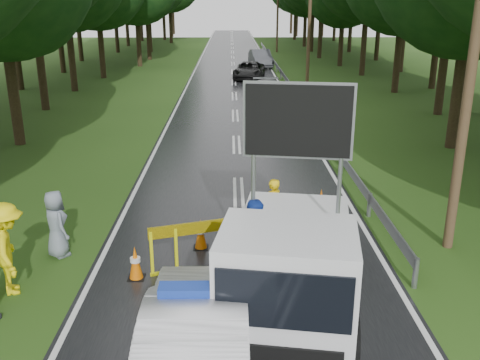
{
  "coord_description": "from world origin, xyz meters",
  "views": [
    {
      "loc": [
        -0.24,
        -10.11,
        5.91
      ],
      "look_at": [
        0.0,
        3.48,
        1.3
      ],
      "focal_mm": 40.0,
      "sensor_mm": 36.0,
      "label": 1
    }
  ],
  "objects_px": {
    "barrier": "(211,232)",
    "queue_car_first": "(289,111)",
    "civilian": "(257,240)",
    "queue_car_fourth": "(261,58)",
    "police_sedan": "(197,336)",
    "work_truck": "(291,261)",
    "queue_car_second": "(268,93)",
    "officer": "(272,208)",
    "queue_car_third": "(249,70)"
  },
  "relations": [
    {
      "from": "barrier",
      "to": "queue_car_first",
      "type": "distance_m",
      "value": 14.7
    },
    {
      "from": "civilian",
      "to": "queue_car_fourth",
      "type": "relative_size",
      "value": 0.39
    },
    {
      "from": "police_sedan",
      "to": "work_truck",
      "type": "xyz_separation_m",
      "value": [
        1.69,
        1.83,
        0.4
      ]
    },
    {
      "from": "queue_car_second",
      "to": "queue_car_fourth",
      "type": "xyz_separation_m",
      "value": [
        0.56,
        18.1,
        0.13
      ]
    },
    {
      "from": "work_truck",
      "to": "civilian",
      "type": "bearing_deg",
      "value": 121.12
    },
    {
      "from": "officer",
      "to": "queue_car_first",
      "type": "height_order",
      "value": "officer"
    },
    {
      "from": "work_truck",
      "to": "queue_car_second",
      "type": "bearing_deg",
      "value": 96.65
    },
    {
      "from": "officer",
      "to": "queue_car_third",
      "type": "xyz_separation_m",
      "value": [
        0.39,
        29.16,
        -0.14
      ]
    },
    {
      "from": "officer",
      "to": "queue_car_third",
      "type": "height_order",
      "value": "officer"
    },
    {
      "from": "police_sedan",
      "to": "work_truck",
      "type": "bearing_deg",
      "value": -132.9
    },
    {
      "from": "barrier",
      "to": "queue_car_third",
      "type": "bearing_deg",
      "value": 69.1
    },
    {
      "from": "officer",
      "to": "queue_car_second",
      "type": "distance_m",
      "value": 18.67
    },
    {
      "from": "barrier",
      "to": "officer",
      "type": "bearing_deg",
      "value": 30.75
    },
    {
      "from": "civilian",
      "to": "queue_car_first",
      "type": "bearing_deg",
      "value": 36.53
    },
    {
      "from": "police_sedan",
      "to": "barrier",
      "type": "distance_m",
      "value": 3.78
    },
    {
      "from": "officer",
      "to": "queue_car_third",
      "type": "relative_size",
      "value": 0.34
    },
    {
      "from": "barrier",
      "to": "queue_car_first",
      "type": "bearing_deg",
      "value": 59.7
    },
    {
      "from": "queue_car_third",
      "to": "queue_car_second",
      "type": "bearing_deg",
      "value": -78.28
    },
    {
      "from": "barrier",
      "to": "queue_car_second",
      "type": "xyz_separation_m",
      "value": [
        2.63,
        20.33,
        -0.23
      ]
    },
    {
      "from": "queue_car_first",
      "to": "queue_car_second",
      "type": "distance_m",
      "value": 6.04
    },
    {
      "from": "police_sedan",
      "to": "queue_car_third",
      "type": "relative_size",
      "value": 0.99
    },
    {
      "from": "work_truck",
      "to": "officer",
      "type": "distance_m",
      "value": 3.66
    },
    {
      "from": "queue_car_first",
      "to": "queue_car_fourth",
      "type": "height_order",
      "value": "queue_car_fourth"
    },
    {
      "from": "barrier",
      "to": "police_sedan",
      "type": "bearing_deg",
      "value": -109.02
    },
    {
      "from": "officer",
      "to": "queue_car_first",
      "type": "relative_size",
      "value": 0.35
    },
    {
      "from": "police_sedan",
      "to": "queue_car_first",
      "type": "xyz_separation_m",
      "value": [
        3.4,
        18.11,
        0.0
      ]
    },
    {
      "from": "officer",
      "to": "queue_car_third",
      "type": "distance_m",
      "value": 29.16
    },
    {
      "from": "civilian",
      "to": "queue_car_first",
      "type": "xyz_separation_m",
      "value": [
        2.29,
        14.83,
        -0.15
      ]
    },
    {
      "from": "work_truck",
      "to": "queue_car_first",
      "type": "bearing_deg",
      "value": 93.34
    },
    {
      "from": "queue_car_second",
      "to": "queue_car_third",
      "type": "xyz_separation_m",
      "value": [
        -0.72,
        10.52,
        -0.01
      ]
    },
    {
      "from": "queue_car_first",
      "to": "queue_car_third",
      "type": "relative_size",
      "value": 0.96
    },
    {
      "from": "queue_car_second",
      "to": "queue_car_fourth",
      "type": "distance_m",
      "value": 18.11
    },
    {
      "from": "police_sedan",
      "to": "officer",
      "type": "distance_m",
      "value": 5.7
    },
    {
      "from": "police_sedan",
      "to": "barrier",
      "type": "bearing_deg",
      "value": -91.73
    },
    {
      "from": "queue_car_second",
      "to": "queue_car_third",
      "type": "distance_m",
      "value": 10.54
    },
    {
      "from": "police_sedan",
      "to": "queue_car_second",
      "type": "distance_m",
      "value": 24.26
    },
    {
      "from": "barrier",
      "to": "civilian",
      "type": "height_order",
      "value": "civilian"
    },
    {
      "from": "civilian",
      "to": "queue_car_third",
      "type": "relative_size",
      "value": 0.39
    },
    {
      "from": "barrier",
      "to": "officer",
      "type": "relative_size",
      "value": 1.73
    },
    {
      "from": "work_truck",
      "to": "barrier",
      "type": "bearing_deg",
      "value": 138.38
    },
    {
      "from": "barrier",
      "to": "work_truck",
      "type": "bearing_deg",
      "value": -68.32
    },
    {
      "from": "queue_car_third",
      "to": "queue_car_fourth",
      "type": "height_order",
      "value": "queue_car_fourth"
    },
    {
      "from": "officer",
      "to": "queue_car_second",
      "type": "xyz_separation_m",
      "value": [
        1.11,
        18.64,
        -0.13
      ]
    },
    {
      "from": "queue_car_third",
      "to": "barrier",
      "type": "bearing_deg",
      "value": -85.75
    },
    {
      "from": "officer",
      "to": "queue_car_fourth",
      "type": "xyz_separation_m",
      "value": [
        1.68,
        36.74,
        -0.01
      ]
    },
    {
      "from": "police_sedan",
      "to": "barrier",
      "type": "height_order",
      "value": "police_sedan"
    },
    {
      "from": "officer",
      "to": "civilian",
      "type": "bearing_deg",
      "value": 35.97
    },
    {
      "from": "officer",
      "to": "barrier",
      "type": "bearing_deg",
      "value": 7.23
    },
    {
      "from": "civilian",
      "to": "queue_car_third",
      "type": "bearing_deg",
      "value": 43.66
    },
    {
      "from": "queue_car_second",
      "to": "queue_car_third",
      "type": "bearing_deg",
      "value": 94.5
    }
  ]
}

